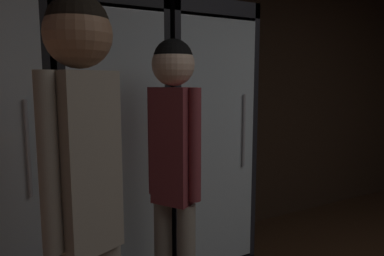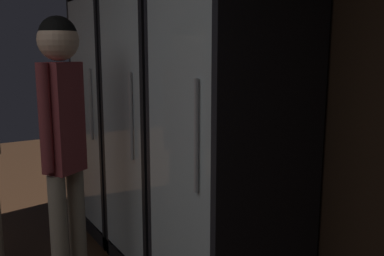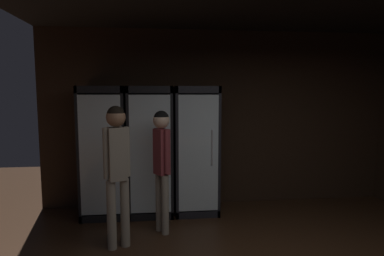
{
  "view_description": "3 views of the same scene",
  "coord_description": "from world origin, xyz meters",
  "px_view_note": "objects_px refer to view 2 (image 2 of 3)",
  "views": [
    {
      "loc": [
        -1.88,
        0.39,
        1.39
      ],
      "look_at": [
        -0.64,
        2.65,
        1.04
      ],
      "focal_mm": 32.92,
      "sensor_mm": 36.0,
      "label": 1
    },
    {
      "loc": [
        1.07,
        1.35,
        1.4
      ],
      "look_at": [
        -0.87,
        2.58,
        0.99
      ],
      "focal_mm": 39.25,
      "sensor_mm": 36.0,
      "label": 2
    },
    {
      "loc": [
        -1.17,
        -2.08,
        1.81
      ],
      "look_at": [
        -0.67,
        2.6,
        1.29
      ],
      "focal_mm": 29.88,
      "sensor_mm": 36.0,
      "label": 3
    }
  ],
  "objects_px": {
    "cooler_far_left": "(130,113)",
    "cooler_center": "(237,144)",
    "shopper_far": "(63,128)",
    "cooler_left": "(173,125)"
  },
  "relations": [
    {
      "from": "cooler_left",
      "to": "cooler_far_left",
      "type": "bearing_deg",
      "value": -179.93
    },
    {
      "from": "cooler_left",
      "to": "shopper_far",
      "type": "distance_m",
      "value": 0.78
    },
    {
      "from": "cooler_left",
      "to": "shopper_far",
      "type": "xyz_separation_m",
      "value": [
        0.15,
        -0.76,
        0.08
      ]
    },
    {
      "from": "shopper_far",
      "to": "cooler_left",
      "type": "bearing_deg",
      "value": 101.43
    },
    {
      "from": "cooler_left",
      "to": "cooler_center",
      "type": "distance_m",
      "value": 0.68
    },
    {
      "from": "cooler_far_left",
      "to": "cooler_center",
      "type": "relative_size",
      "value": 1.0
    },
    {
      "from": "cooler_left",
      "to": "shopper_far",
      "type": "height_order",
      "value": "cooler_left"
    },
    {
      "from": "cooler_far_left",
      "to": "cooler_center",
      "type": "distance_m",
      "value": 1.36
    },
    {
      "from": "cooler_far_left",
      "to": "shopper_far",
      "type": "relative_size",
      "value": 1.2
    },
    {
      "from": "cooler_center",
      "to": "shopper_far",
      "type": "bearing_deg",
      "value": -124.81
    }
  ]
}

